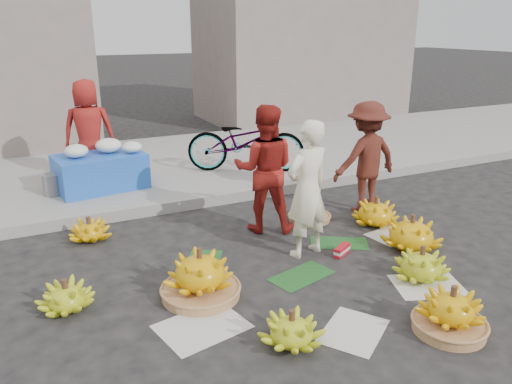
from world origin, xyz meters
name	(u,v)px	position (x,y,z in m)	size (l,w,h in m)	color
ground	(300,266)	(0.00, 0.00, 0.00)	(80.00, 80.00, 0.00)	black
curb	(221,197)	(0.00, 2.20, 0.07)	(40.00, 0.25, 0.15)	gray
sidewalk	(177,163)	(0.00, 4.30, 0.06)	(40.00, 4.00, 0.12)	gray
building_right	(302,20)	(4.50, 7.70, 2.50)	(5.00, 3.00, 5.00)	gray
newspaper_scatter	(345,302)	(0.00, -0.80, 0.00)	(3.20, 1.80, 0.00)	beige
banana_leaves	(282,260)	(-0.10, 0.20, 0.00)	(2.00, 1.00, 0.00)	#18491E
banana_bunch_0	(200,276)	(-1.14, -0.13, 0.21)	(0.78, 0.78, 0.49)	#98673F
banana_bunch_1	(292,330)	(-0.75, -1.13, 0.13)	(0.60, 0.60, 0.31)	#8FA717
banana_bunch_2	(451,313)	(0.51, -1.54, 0.17)	(0.66, 0.66, 0.42)	#98673F
banana_bunch_3	(421,264)	(0.94, -0.75, 0.15)	(0.65, 0.65, 0.35)	#8FA717
banana_bunch_4	(411,234)	(1.33, -0.17, 0.18)	(0.72, 0.72, 0.41)	#E1AA0B
banana_bunch_5	(376,212)	(1.43, 0.58, 0.16)	(0.69, 0.69, 0.37)	#E1AA0B
banana_bunch_6	(66,297)	(-2.28, 0.16, 0.13)	(0.47, 0.47, 0.30)	#8FA717
banana_bunch_7	(90,231)	(-1.88, 1.63, 0.12)	(0.51, 0.51, 0.29)	#E1AA0B
basket_spare	(309,217)	(0.77, 1.07, 0.03)	(0.53, 0.53, 0.06)	#98673F
incense_stack	(342,250)	(0.55, 0.03, 0.06)	(0.25, 0.08, 0.10)	red
vendor_cream	(307,189)	(0.20, 0.23, 0.74)	(0.54, 0.36, 1.49)	white
vendor_red	(265,169)	(0.11, 1.05, 0.77)	(0.75, 0.58, 1.53)	#A52119
man_striped	(366,158)	(1.60, 1.06, 0.74)	(0.95, 0.55, 1.48)	maroon
flower_table	(101,169)	(-1.46, 3.20, 0.41)	(1.32, 0.93, 0.71)	blue
grey_bucket	(53,184)	(-2.14, 3.20, 0.27)	(0.27, 0.27, 0.30)	slate
flower_vendor	(89,131)	(-1.51, 3.70, 0.89)	(0.75, 0.49, 1.53)	#A52119
bicycle	(246,141)	(0.81, 3.14, 0.61)	(1.88, 0.66, 0.99)	gray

